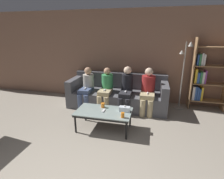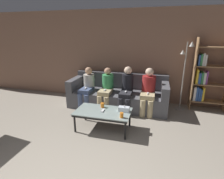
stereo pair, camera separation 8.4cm
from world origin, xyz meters
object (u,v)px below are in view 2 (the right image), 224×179
object	(u,v)px
cup_near_right	(102,105)
standing_lamp	(185,69)
seated_person_right_end	(148,89)
couch	(118,95)
seated_person_mid_left	(107,87)
seated_person_left_end	(87,86)
game_remote	(103,110)
tissue_box	(124,109)
cup_near_left	(122,115)
bookshelf	(205,78)
coffee_table	(103,113)
seated_person_mid_right	(127,88)

from	to	relation	value
cup_near_right	standing_lamp	bearing A→B (deg)	37.56
cup_near_right	seated_person_right_end	bearing A→B (deg)	46.19
couch	seated_person_mid_left	xyz separation A→B (m)	(-0.27, -0.24, 0.27)
couch	seated_person_left_end	distance (m)	0.89
game_remote	standing_lamp	world-z (taller)	standing_lamp
cup_near_right	seated_person_right_end	distance (m)	1.32
tissue_box	seated_person_right_end	xyz separation A→B (m)	(0.42, 1.03, 0.14)
tissue_box	seated_person_mid_left	world-z (taller)	seated_person_mid_left
cup_near_left	bookshelf	xyz separation A→B (m)	(1.80, 1.87, 0.40)
coffee_table	standing_lamp	distance (m)	2.40
seated_person_right_end	couch	bearing A→B (deg)	165.10
game_remote	seated_person_right_end	distance (m)	1.42
coffee_table	standing_lamp	xyz separation A→B (m)	(1.70, 1.54, 0.71)
standing_lamp	cup_near_right	bearing A→B (deg)	-142.44
tissue_box	seated_person_right_end	size ratio (longest dim) A/B	0.19
tissue_box	game_remote	world-z (taller)	tissue_box
seated_person_mid_right	seated_person_right_end	world-z (taller)	seated_person_mid_right
standing_lamp	seated_person_mid_left	xyz separation A→B (m)	(-1.95, -0.44, -0.51)
seated_person_left_end	cup_near_left	bearing A→B (deg)	-46.60
bookshelf	seated_person_left_end	size ratio (longest dim) A/B	1.74
seated_person_mid_right	seated_person_right_end	size ratio (longest dim) A/B	1.01
couch	cup_near_right	size ratio (longest dim) A/B	26.14
cup_near_right	tissue_box	size ratio (longest dim) A/B	0.46
couch	bookshelf	xyz separation A→B (m)	(2.21, 0.34, 0.55)
cup_near_right	seated_person_mid_left	bearing A→B (deg)	100.91
cup_near_left	couch	bearing A→B (deg)	104.95
cup_near_right	seated_person_left_end	distance (m)	1.18
seated_person_left_end	couch	bearing A→B (deg)	16.35
seated_person_mid_right	game_remote	bearing A→B (deg)	-105.06
couch	bookshelf	bearing A→B (deg)	8.67
tissue_box	game_remote	xyz separation A→B (m)	(-0.42, -0.09, -0.04)
cup_near_right	seated_person_left_end	world-z (taller)	seated_person_left_end
coffee_table	seated_person_left_end	world-z (taller)	seated_person_left_end
cup_near_right	seated_person_mid_right	distance (m)	1.00
couch	tissue_box	world-z (taller)	couch
coffee_table	standing_lamp	bearing A→B (deg)	42.10
coffee_table	game_remote	bearing A→B (deg)	0.00
game_remote	seated_person_mid_left	xyz separation A→B (m)	(-0.25, 1.10, 0.15)
couch	seated_person_mid_right	distance (m)	0.46
cup_near_right	tissue_box	bearing A→B (deg)	-9.73
cup_near_left	seated_person_left_end	bearing A→B (deg)	133.40
cup_near_left	seated_person_mid_left	bearing A→B (deg)	117.75
standing_lamp	tissue_box	bearing A→B (deg)	-131.46
game_remote	seated_person_right_end	xyz separation A→B (m)	(0.84, 1.12, 0.18)
seated_person_right_end	cup_near_right	bearing A→B (deg)	-133.81
cup_near_right	cup_near_left	bearing A→B (deg)	-36.37
cup_near_left	cup_near_right	xyz separation A→B (m)	(-0.50, 0.37, -0.00)
coffee_table	bookshelf	size ratio (longest dim) A/B	0.61
coffee_table	cup_near_left	world-z (taller)	cup_near_left
standing_lamp	couch	bearing A→B (deg)	-173.34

